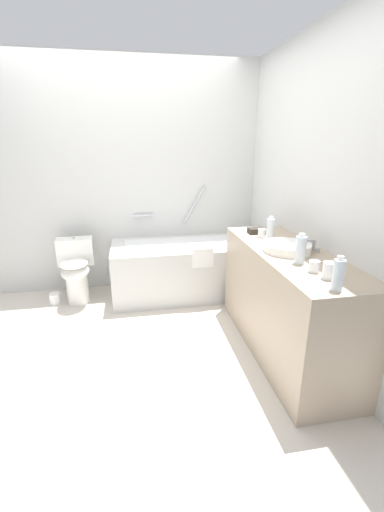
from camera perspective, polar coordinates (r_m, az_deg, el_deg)
ground_plane at (r=3.13m, az=-10.13°, el=-13.17°), size 4.00×4.00×0.00m
wall_back_tiled at (r=3.89m, az=-11.45°, el=12.76°), size 3.40×0.10×2.51m
wall_right_mirror at (r=3.08m, az=19.08°, el=10.61°), size 0.10×2.71×2.51m
bathtub at (r=3.74m, az=-0.95°, el=-1.92°), size 1.63×0.73×1.19m
toilet at (r=3.76m, az=-19.32°, el=-2.11°), size 0.39×0.52×0.68m
vanity_counter at (r=2.80m, az=15.74°, el=-7.60°), size 0.54×1.60×0.86m
sink_basin at (r=2.61m, az=16.06°, el=1.42°), size 0.35×0.35×0.07m
sink_faucet at (r=2.70m, az=20.02°, el=1.69°), size 0.10×0.15×0.09m
water_bottle_0 at (r=2.36m, az=18.15°, el=1.05°), size 0.07×0.07×0.21m
water_bottle_1 at (r=2.00m, az=23.83°, el=-2.94°), size 0.06×0.06×0.20m
water_bottle_2 at (r=2.86m, az=13.31°, el=4.48°), size 0.06×0.06×0.21m
drinking_glass_0 at (r=2.16m, az=22.50°, el=-2.33°), size 0.08×0.08×0.10m
drinking_glass_1 at (r=2.24m, az=20.25°, el=-1.70°), size 0.07×0.07×0.08m
drinking_glass_2 at (r=2.95m, az=11.88°, el=3.86°), size 0.06×0.06×0.08m
amenity_basket at (r=3.08m, az=10.96°, el=4.29°), size 0.14×0.10×0.05m
toilet_paper_roll at (r=3.88m, az=-22.50°, el=-6.76°), size 0.11×0.11×0.12m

